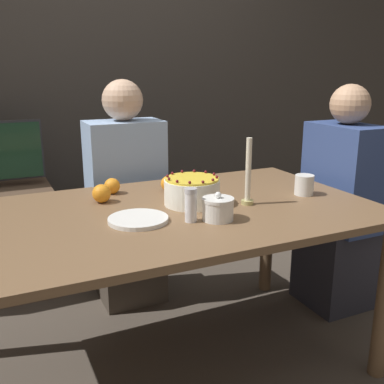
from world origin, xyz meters
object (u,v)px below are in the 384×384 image
at_px(cake, 192,191).
at_px(sugar_bowl, 218,209).
at_px(person_man_blue_shirt, 127,208).
at_px(candle, 248,178).
at_px(sugar_shaker, 191,205).
at_px(person_woman_floral, 340,214).

height_order(cake, sugar_bowl, cake).
bearing_deg(person_man_blue_shirt, cake, 97.86).
distance_m(cake, sugar_bowl, 0.22).
xyz_separation_m(sugar_bowl, candle, (0.21, 0.12, 0.07)).
bearing_deg(candle, sugar_shaker, -162.22).
bearing_deg(candle, person_man_blue_shirt, 111.68).
xyz_separation_m(person_man_blue_shirt, person_woman_floral, (1.01, -0.55, -0.01)).
height_order(candle, person_woman_floral, person_woman_floral).
relative_size(candle, person_woman_floral, 0.23).
xyz_separation_m(candle, person_woman_floral, (0.71, 0.20, -0.32)).
bearing_deg(sugar_bowl, person_woman_floral, 19.63).
bearing_deg(sugar_bowl, cake, 90.91).
height_order(person_man_blue_shirt, person_woman_floral, person_man_blue_shirt).
xyz_separation_m(sugar_bowl, sugar_shaker, (-0.10, 0.03, 0.02)).
distance_m(sugar_shaker, person_woman_floral, 1.10).
xyz_separation_m(sugar_bowl, person_man_blue_shirt, (-0.09, 0.88, -0.23)).
height_order(sugar_shaker, person_woman_floral, person_woman_floral).
bearing_deg(person_man_blue_shirt, sugar_bowl, 96.12).
bearing_deg(sugar_bowl, candle, 30.93).
bearing_deg(person_woman_floral, sugar_bowl, 109.63).
relative_size(cake, candle, 0.83).
distance_m(person_man_blue_shirt, person_woman_floral, 1.15).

